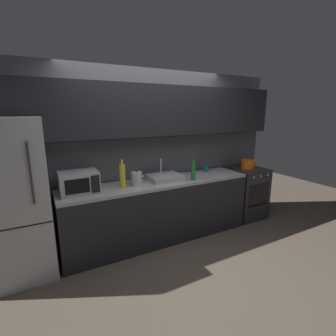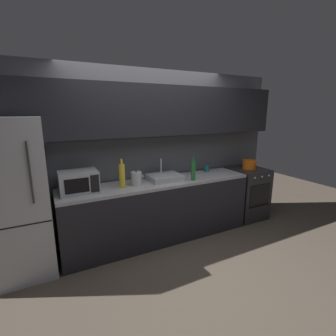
# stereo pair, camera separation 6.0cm
# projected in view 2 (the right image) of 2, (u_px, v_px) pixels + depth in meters

# --- Properties ---
(ground_plane) EXTENTS (10.00, 10.00, 0.00)m
(ground_plane) POSITION_uv_depth(u_px,v_px,m) (192.00, 271.00, 2.98)
(ground_plane) COLOR #4C4238
(back_wall) EXTENTS (4.55, 0.44, 2.50)m
(back_wall) POSITION_uv_depth(u_px,v_px,m) (151.00, 135.00, 3.67)
(back_wall) COLOR slate
(back_wall) RESTS_ON ground
(counter_run) EXTENTS (2.81, 0.60, 0.90)m
(counter_run) POSITION_uv_depth(u_px,v_px,m) (160.00, 210.00, 3.66)
(counter_run) COLOR black
(counter_run) RESTS_ON ground
(refrigerator) EXTENTS (0.68, 0.69, 1.84)m
(refrigerator) POSITION_uv_depth(u_px,v_px,m) (16.00, 200.00, 2.76)
(refrigerator) COLOR #ADAFB5
(refrigerator) RESTS_ON ground
(oven_range) EXTENTS (0.60, 0.62, 0.90)m
(oven_range) POSITION_uv_depth(u_px,v_px,m) (247.00, 193.00, 4.43)
(oven_range) COLOR #232326
(oven_range) RESTS_ON ground
(microwave) EXTENTS (0.46, 0.35, 0.27)m
(microwave) POSITION_uv_depth(u_px,v_px,m) (79.00, 182.00, 3.05)
(microwave) COLOR #A8AAAF
(microwave) RESTS_ON counter_run
(sink_basin) EXTENTS (0.48, 0.38, 0.30)m
(sink_basin) POSITION_uv_depth(u_px,v_px,m) (165.00, 177.00, 3.62)
(sink_basin) COLOR #ADAFB5
(sink_basin) RESTS_ON counter_run
(kettle) EXTENTS (0.18, 0.15, 0.21)m
(kettle) POSITION_uv_depth(u_px,v_px,m) (136.00, 178.00, 3.36)
(kettle) COLOR #B7BABF
(kettle) RESTS_ON counter_run
(wine_bottle_yellow) EXTENTS (0.08, 0.08, 0.39)m
(wine_bottle_yellow) POSITION_uv_depth(u_px,v_px,m) (122.00, 176.00, 3.23)
(wine_bottle_yellow) COLOR gold
(wine_bottle_yellow) RESTS_ON counter_run
(wine_bottle_green) EXTENTS (0.06, 0.06, 0.35)m
(wine_bottle_green) POSITION_uv_depth(u_px,v_px,m) (193.00, 170.00, 3.59)
(wine_bottle_green) COLOR #1E6B2D
(wine_bottle_green) RESTS_ON counter_run
(mug_teal) EXTENTS (0.08, 0.08, 0.10)m
(mug_teal) POSITION_uv_depth(u_px,v_px,m) (207.00, 169.00, 4.12)
(mug_teal) COLOR #19666B
(mug_teal) RESTS_ON counter_run
(cooking_pot) EXTENTS (0.24, 0.24, 0.15)m
(cooking_pot) POSITION_uv_depth(u_px,v_px,m) (249.00, 164.00, 4.32)
(cooking_pot) COLOR orange
(cooking_pot) RESTS_ON oven_range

